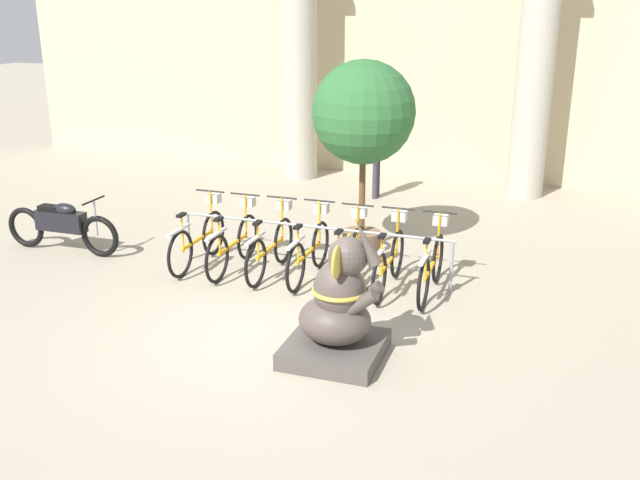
{
  "coord_description": "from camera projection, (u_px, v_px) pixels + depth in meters",
  "views": [
    {
      "loc": [
        3.13,
        -7.26,
        3.88
      ],
      "look_at": [
        0.37,
        0.72,
        1.0
      ],
      "focal_mm": 40.0,
      "sensor_mm": 36.0,
      "label": 1
    }
  ],
  "objects": [
    {
      "name": "ground_plane",
      "position": [
        272.0,
        332.0,
        8.72
      ],
      "size": [
        60.0,
        60.0,
        0.0
      ],
      "primitive_type": "plane",
      "color": "#9E937F"
    },
    {
      "name": "building_facade",
      "position": [
        422.0,
        40.0,
        15.44
      ],
      "size": [
        20.0,
        0.2,
        6.0
      ],
      "color": "#C6B78E",
      "rests_on": "ground_plane"
    },
    {
      "name": "column_left",
      "position": [
        300.0,
        59.0,
        15.43
      ],
      "size": [
        0.92,
        0.92,
        5.16
      ],
      "color": "#ADA899",
      "rests_on": "ground_plane"
    },
    {
      "name": "column_right",
      "position": [
        536.0,
        65.0,
        13.91
      ],
      "size": [
        0.92,
        0.92,
        5.16
      ],
      "color": "#ADA899",
      "rests_on": "ground_plane"
    },
    {
      "name": "bike_rack",
      "position": [
        312.0,
        235.0,
        10.32
      ],
      "size": [
        4.16,
        0.05,
        0.77
      ],
      "color": "gray",
      "rests_on": "ground_plane"
    },
    {
      "name": "bicycle_0",
      "position": [
        199.0,
        238.0,
        10.8
      ],
      "size": [
        0.48,
        1.75,
        1.06
      ],
      "color": "black",
      "rests_on": "ground_plane"
    },
    {
      "name": "bicycle_1",
      "position": [
        234.0,
        243.0,
        10.62
      ],
      "size": [
        0.48,
        1.75,
        1.06
      ],
      "color": "black",
      "rests_on": "ground_plane"
    },
    {
      "name": "bicycle_2",
      "position": [
        271.0,
        247.0,
        10.45
      ],
      "size": [
        0.48,
        1.75,
        1.06
      ],
      "color": "black",
      "rests_on": "ground_plane"
    },
    {
      "name": "bicycle_3",
      "position": [
        309.0,
        251.0,
        10.28
      ],
      "size": [
        0.48,
        1.75,
        1.06
      ],
      "color": "black",
      "rests_on": "ground_plane"
    },
    {
      "name": "bicycle_4",
      "position": [
        348.0,
        256.0,
        10.07
      ],
      "size": [
        0.48,
        1.75,
        1.06
      ],
      "color": "black",
      "rests_on": "ground_plane"
    },
    {
      "name": "bicycle_5",
      "position": [
        389.0,
        260.0,
        9.9
      ],
      "size": [
        0.48,
        1.75,
        1.06
      ],
      "color": "black",
      "rests_on": "ground_plane"
    },
    {
      "name": "bicycle_6",
      "position": [
        432.0,
        265.0,
        9.72
      ],
      "size": [
        0.48,
        1.75,
        1.06
      ],
      "color": "black",
      "rests_on": "ground_plane"
    },
    {
      "name": "elephant_statue",
      "position": [
        338.0,
        311.0,
        7.92
      ],
      "size": [
        1.07,
        1.07,
        1.7
      ],
      "color": "#4C4742",
      "rests_on": "ground_plane"
    },
    {
      "name": "motorcycle",
      "position": [
        62.0,
        225.0,
        11.33
      ],
      "size": [
        2.09,
        0.55,
        0.93
      ],
      "color": "black",
      "rests_on": "ground_plane"
    },
    {
      "name": "person_pedestrian",
      "position": [
        377.0,
        146.0,
        14.24
      ],
      "size": [
        0.23,
        0.47,
        1.76
      ],
      "color": "#383342",
      "rests_on": "ground_plane"
    },
    {
      "name": "potted_tree",
      "position": [
        364.0,
        117.0,
        10.85
      ],
      "size": [
        1.59,
        1.59,
        3.02
      ],
      "color": "brown",
      "rests_on": "ground_plane"
    }
  ]
}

